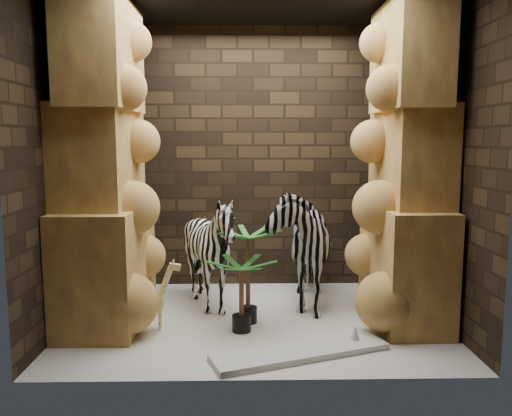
{
  "coord_description": "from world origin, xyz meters",
  "views": [
    {
      "loc": [
        -0.09,
        -4.72,
        1.7
      ],
      "look_at": [
        0.01,
        0.15,
        1.06
      ],
      "focal_mm": 35.83,
      "sensor_mm": 36.0,
      "label": 1
    }
  ],
  "objects_px": {
    "zebra_right": "(298,234)",
    "palm_front": "(248,275)",
    "zebra_left": "(211,258)",
    "palm_back": "(241,295)",
    "surfboard": "(300,352)",
    "giraffe_toy": "(150,294)"
  },
  "relations": [
    {
      "from": "zebra_left",
      "to": "surfboard",
      "type": "xyz_separation_m",
      "value": [
        0.79,
        -1.13,
        -0.51
      ]
    },
    {
      "from": "palm_front",
      "to": "surfboard",
      "type": "xyz_separation_m",
      "value": [
        0.42,
        -0.74,
        -0.43
      ]
    },
    {
      "from": "palm_back",
      "to": "surfboard",
      "type": "bearing_deg",
      "value": -47.5
    },
    {
      "from": "palm_back",
      "to": "surfboard",
      "type": "height_order",
      "value": "palm_back"
    },
    {
      "from": "zebra_left",
      "to": "palm_back",
      "type": "distance_m",
      "value": 0.71
    },
    {
      "from": "zebra_left",
      "to": "palm_back",
      "type": "relative_size",
      "value": 1.75
    },
    {
      "from": "palm_back",
      "to": "surfboard",
      "type": "xyz_separation_m",
      "value": [
        0.48,
        -0.52,
        -0.31
      ]
    },
    {
      "from": "zebra_left",
      "to": "palm_back",
      "type": "xyz_separation_m",
      "value": [
        0.31,
        -0.61,
        -0.2
      ]
    },
    {
      "from": "palm_front",
      "to": "palm_back",
      "type": "distance_m",
      "value": 0.26
    },
    {
      "from": "giraffe_toy",
      "to": "surfboard",
      "type": "relative_size",
      "value": 0.46
    },
    {
      "from": "zebra_left",
      "to": "surfboard",
      "type": "relative_size",
      "value": 0.81
    },
    {
      "from": "zebra_right",
      "to": "palm_back",
      "type": "relative_size",
      "value": 2.19
    },
    {
      "from": "zebra_right",
      "to": "giraffe_toy",
      "type": "xyz_separation_m",
      "value": [
        -1.41,
        -0.75,
        -0.41
      ]
    },
    {
      "from": "zebra_left",
      "to": "palm_front",
      "type": "distance_m",
      "value": 0.54
    },
    {
      "from": "zebra_right",
      "to": "surfboard",
      "type": "xyz_separation_m",
      "value": [
        -0.11,
        -1.33,
        -0.71
      ]
    },
    {
      "from": "palm_front",
      "to": "zebra_right",
      "type": "bearing_deg",
      "value": 48.05
    },
    {
      "from": "zebra_right",
      "to": "palm_front",
      "type": "relative_size",
      "value": 1.62
    },
    {
      "from": "palm_front",
      "to": "giraffe_toy",
      "type": "bearing_deg",
      "value": -168.99
    },
    {
      "from": "palm_front",
      "to": "palm_back",
      "type": "relative_size",
      "value": 1.35
    },
    {
      "from": "palm_back",
      "to": "zebra_left",
      "type": "bearing_deg",
      "value": 117.23
    },
    {
      "from": "zebra_right",
      "to": "palm_front",
      "type": "height_order",
      "value": "zebra_right"
    },
    {
      "from": "giraffe_toy",
      "to": "palm_front",
      "type": "bearing_deg",
      "value": 7.35
    }
  ]
}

